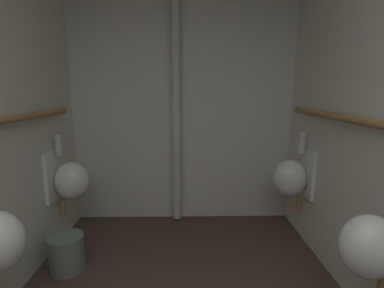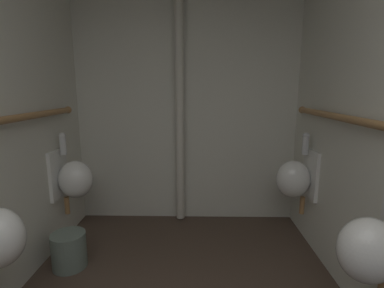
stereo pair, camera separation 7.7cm
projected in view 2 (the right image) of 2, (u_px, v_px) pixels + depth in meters
wall_back at (187, 98)px, 3.01m from camera, size 2.42×0.06×2.64m
urinal_left_far at (73, 178)px, 2.58m from camera, size 0.32×0.30×0.76m
urinal_right_mid at (373, 248)px, 1.45m from camera, size 0.32×0.30×0.76m
urinal_right_far at (295, 178)px, 2.59m from camera, size 0.32×0.30×0.76m
standpipe_back_wall at (180, 98)px, 2.90m from camera, size 0.09×0.09×2.59m
waste_bin at (69, 250)px, 2.29m from camera, size 0.27×0.27×0.28m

